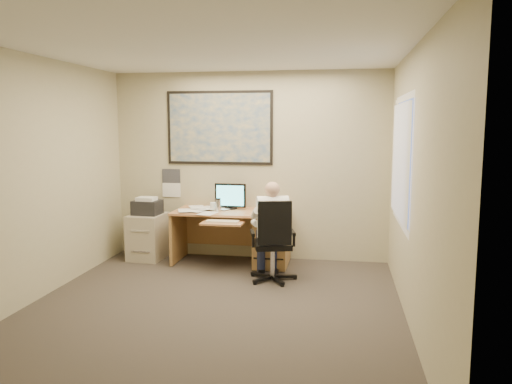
% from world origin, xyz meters
% --- Properties ---
extents(room_shell, '(4.00, 4.50, 2.70)m').
position_xyz_m(room_shell, '(0.00, 0.00, 1.35)').
color(room_shell, '#37312A').
rests_on(room_shell, ground).
extents(desk, '(1.60, 0.97, 1.11)m').
position_xyz_m(desk, '(0.15, 1.90, 0.44)').
color(desk, tan).
rests_on(desk, ground).
extents(world_map, '(1.56, 0.03, 1.06)m').
position_xyz_m(world_map, '(-0.43, 2.23, 1.90)').
color(world_map, '#1E4C93').
rests_on(world_map, room_shell).
extents(wall_calendar, '(0.28, 0.01, 0.42)m').
position_xyz_m(wall_calendar, '(-1.18, 2.24, 1.08)').
color(wall_calendar, white).
rests_on(wall_calendar, room_shell).
extents(window_blinds, '(0.06, 1.40, 1.30)m').
position_xyz_m(window_blinds, '(1.97, 0.80, 1.55)').
color(window_blinds, silver).
rests_on(window_blinds, room_shell).
extents(filing_cabinet, '(0.50, 0.59, 0.91)m').
position_xyz_m(filing_cabinet, '(-1.44, 1.92, 0.39)').
color(filing_cabinet, '#B5AA92').
rests_on(filing_cabinet, ground).
extents(office_chair, '(0.75, 0.75, 1.04)m').
position_xyz_m(office_chair, '(0.48, 1.15, 0.30)').
color(office_chair, black).
rests_on(office_chair, ground).
extents(person, '(0.70, 0.84, 1.24)m').
position_xyz_m(person, '(0.49, 1.23, 0.62)').
color(person, white).
rests_on(person, office_chair).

